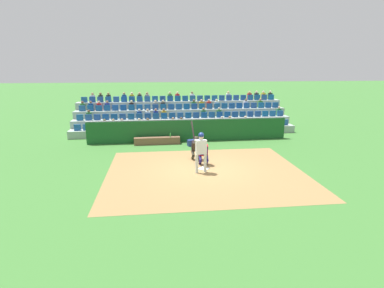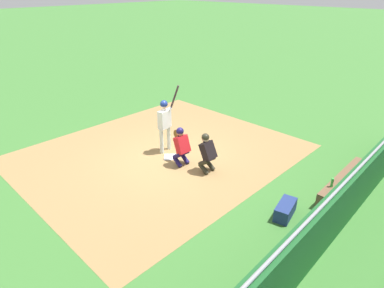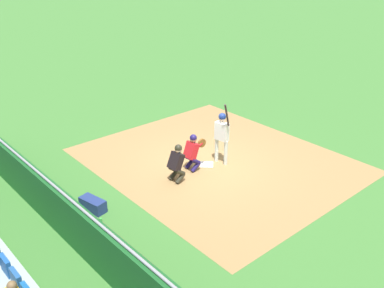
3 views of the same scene
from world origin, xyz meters
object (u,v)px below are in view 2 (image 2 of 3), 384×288
(dugout_bench, at_px, (344,183))
(batter_at_plate, at_px, (165,120))
(home_plate_marker, at_px, (171,157))
(equipment_duffel_bag, at_px, (285,210))
(catcher_crouching, at_px, (181,144))
(home_plate_umpire, at_px, (207,151))
(water_bottle_on_bench, at_px, (332,183))

(dugout_bench, bearing_deg, batter_at_plate, 108.47)
(home_plate_marker, distance_m, dugout_bench, 5.40)
(dugout_bench, xyz_separation_m, equipment_duffel_bag, (-2.22, 0.61, -0.04))
(home_plate_marker, distance_m, catcher_crouching, 0.92)
(home_plate_umpire, distance_m, water_bottle_on_bench, 3.61)
(catcher_crouching, bearing_deg, home_plate_marker, 82.47)
(batter_at_plate, bearing_deg, home_plate_umpire, -92.20)
(batter_at_plate, xyz_separation_m, dugout_bench, (1.83, -5.46, -0.95))
(home_plate_marker, height_order, equipment_duffel_bag, equipment_duffel_bag)
(equipment_duffel_bag, bearing_deg, batter_at_plate, 73.80)
(catcher_crouching, xyz_separation_m, water_bottle_on_bench, (1.32, -4.33, -0.16))
(home_plate_marker, height_order, home_plate_umpire, home_plate_umpire)
(home_plate_umpire, height_order, equipment_duffel_bag, home_plate_umpire)
(home_plate_umpire, bearing_deg, batter_at_plate, 87.80)
(home_plate_marker, height_order, catcher_crouching, catcher_crouching)
(water_bottle_on_bench, xyz_separation_m, equipment_duffel_bag, (-1.41, 0.54, -0.38))
(dugout_bench, relative_size, water_bottle_on_bench, 11.13)
(batter_at_plate, relative_size, home_plate_umpire, 1.83)
(home_plate_marker, relative_size, equipment_duffel_bag, 0.54)
(batter_at_plate, distance_m, equipment_duffel_bag, 4.97)
(dugout_bench, distance_m, equipment_duffel_bag, 2.30)
(catcher_crouching, distance_m, dugout_bench, 4.92)
(catcher_crouching, relative_size, water_bottle_on_bench, 5.18)
(batter_at_plate, bearing_deg, dugout_bench, -71.53)
(water_bottle_on_bench, bearing_deg, catcher_crouching, 106.99)
(batter_at_plate, height_order, dugout_bench, batter_at_plate)
(catcher_crouching, relative_size, equipment_duffel_bag, 1.61)
(home_plate_umpire, bearing_deg, home_plate_marker, 95.85)
(batter_at_plate, bearing_deg, equipment_duffel_bag, -94.66)
(water_bottle_on_bench, relative_size, equipment_duffel_bag, 0.31)
(water_bottle_on_bench, bearing_deg, home_plate_umpire, 107.64)
(batter_at_plate, relative_size, dugout_bench, 0.84)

